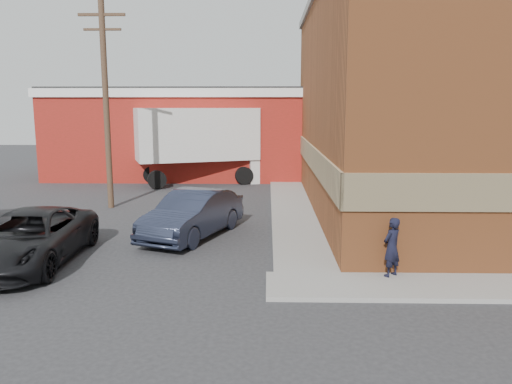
% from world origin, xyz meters
% --- Properties ---
extents(ground, '(90.00, 90.00, 0.00)m').
position_xyz_m(ground, '(0.00, 0.00, 0.00)').
color(ground, '#28282B').
rests_on(ground, ground).
extents(brick_building, '(14.25, 18.25, 9.36)m').
position_xyz_m(brick_building, '(8.50, 9.00, 4.68)').
color(brick_building, '#9D5228').
rests_on(brick_building, ground).
extents(sidewalk_west, '(1.80, 18.00, 0.12)m').
position_xyz_m(sidewalk_west, '(0.60, 9.00, 0.06)').
color(sidewalk_west, gray).
rests_on(sidewalk_west, ground).
extents(warehouse, '(16.30, 8.30, 5.60)m').
position_xyz_m(warehouse, '(-6.00, 20.00, 2.81)').
color(warehouse, maroon).
rests_on(warehouse, ground).
extents(utility_pole, '(2.00, 0.26, 9.00)m').
position_xyz_m(utility_pole, '(-7.50, 9.00, 4.75)').
color(utility_pole, brown).
rests_on(utility_pole, ground).
extents(man, '(0.68, 0.65, 1.56)m').
position_xyz_m(man, '(2.75, -0.25, 0.90)').
color(man, black).
rests_on(man, sidewalk_south).
extents(sedan, '(3.33, 5.16, 1.61)m').
position_xyz_m(sedan, '(-3.06, 4.02, 0.80)').
color(sedan, '#272C41').
rests_on(sedan, ground).
extents(suv_a, '(2.67, 5.58, 1.54)m').
position_xyz_m(suv_a, '(-7.32, 0.89, 0.77)').
color(suv_a, black).
rests_on(suv_a, ground).
extents(box_truck, '(9.24, 5.50, 4.38)m').
position_xyz_m(box_truck, '(-3.77, 16.29, 2.53)').
color(box_truck, silver).
rests_on(box_truck, ground).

